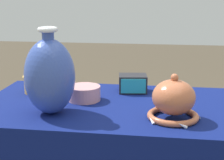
{
  "coord_description": "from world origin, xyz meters",
  "views": [
    {
      "loc": [
        0.19,
        -1.31,
        1.19
      ],
      "look_at": [
        0.02,
        -0.1,
        0.89
      ],
      "focal_mm": 55.0,
      "sensor_mm": 36.0,
      "label": 1
    }
  ],
  "objects_px": {
    "mosaic_tile_box": "(133,83)",
    "cup_wide_ochre": "(35,83)",
    "vase_tall_bulbous": "(50,76)",
    "vase_dome_bell": "(173,101)",
    "pot_squat_rose": "(84,93)"
  },
  "relations": [
    {
      "from": "vase_tall_bulbous",
      "to": "pot_squat_rose",
      "type": "relative_size",
      "value": 2.35
    },
    {
      "from": "vase_tall_bulbous",
      "to": "vase_dome_bell",
      "type": "height_order",
      "value": "vase_tall_bulbous"
    },
    {
      "from": "vase_tall_bulbous",
      "to": "mosaic_tile_box",
      "type": "xyz_separation_m",
      "value": [
        0.28,
        0.32,
        -0.1
      ]
    },
    {
      "from": "vase_tall_bulbous",
      "to": "mosaic_tile_box",
      "type": "relative_size",
      "value": 2.36
    },
    {
      "from": "mosaic_tile_box",
      "to": "cup_wide_ochre",
      "type": "relative_size",
      "value": 1.22
    },
    {
      "from": "mosaic_tile_box",
      "to": "cup_wide_ochre",
      "type": "bearing_deg",
      "value": -177.64
    },
    {
      "from": "vase_dome_bell",
      "to": "cup_wide_ochre",
      "type": "xyz_separation_m",
      "value": [
        -0.6,
        0.25,
        -0.02
      ]
    },
    {
      "from": "vase_tall_bulbous",
      "to": "vase_dome_bell",
      "type": "relative_size",
      "value": 1.62
    },
    {
      "from": "pot_squat_rose",
      "to": "vase_dome_bell",
      "type": "bearing_deg",
      "value": -25.5
    },
    {
      "from": "cup_wide_ochre",
      "to": "pot_squat_rose",
      "type": "distance_m",
      "value": 0.25
    },
    {
      "from": "vase_tall_bulbous",
      "to": "mosaic_tile_box",
      "type": "height_order",
      "value": "vase_tall_bulbous"
    },
    {
      "from": "pot_squat_rose",
      "to": "vase_tall_bulbous",
      "type": "bearing_deg",
      "value": -116.85
    },
    {
      "from": "vase_dome_bell",
      "to": "mosaic_tile_box",
      "type": "bearing_deg",
      "value": 117.58
    },
    {
      "from": "mosaic_tile_box",
      "to": "pot_squat_rose",
      "type": "distance_m",
      "value": 0.24
    },
    {
      "from": "mosaic_tile_box",
      "to": "cup_wide_ochre",
      "type": "height_order",
      "value": "cup_wide_ochre"
    }
  ]
}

